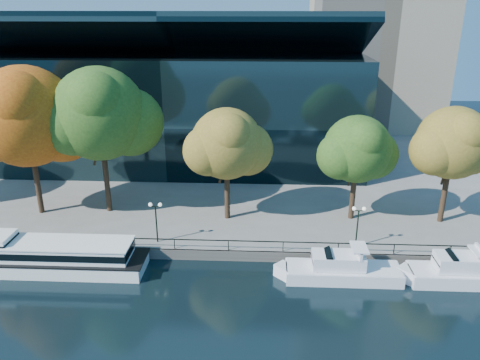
# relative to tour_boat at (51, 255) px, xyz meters

# --- Properties ---
(ground) EXTENTS (160.00, 160.00, 0.00)m
(ground) POSITION_rel_tour_boat_xyz_m (10.58, -0.77, -1.41)
(ground) COLOR black
(ground) RESTS_ON ground
(promenade) EXTENTS (90.00, 67.08, 1.00)m
(promenade) POSITION_rel_tour_boat_xyz_m (10.58, 35.60, -0.91)
(promenade) COLOR slate
(promenade) RESTS_ON ground
(railing) EXTENTS (88.20, 0.08, 0.99)m
(railing) POSITION_rel_tour_boat_xyz_m (10.58, 2.48, 0.53)
(railing) COLOR black
(railing) RESTS_ON promenade
(convention_building) EXTENTS (50.00, 24.57, 21.43)m
(convention_building) POSITION_rel_tour_boat_xyz_m (6.58, 31.01, 7.09)
(convention_building) COLOR black
(convention_building) RESTS_ON ground
(tour_boat) EXTENTS (17.51, 3.91, 3.32)m
(tour_boat) POSITION_rel_tour_boat_xyz_m (0.00, 0.00, 0.00)
(tour_boat) COLOR white
(tour_boat) RESTS_ON ground
(cruiser_near) EXTENTS (10.87, 2.80, 3.15)m
(cruiser_near) POSITION_rel_tour_boat_xyz_m (25.21, -0.31, -0.43)
(cruiser_near) COLOR white
(cruiser_near) RESTS_ON ground
(cruiser_far) EXTENTS (10.11, 2.80, 3.30)m
(cruiser_far) POSITION_rel_tour_boat_xyz_m (35.31, -0.37, -0.36)
(cruiser_far) COLOR white
(cruiser_far) RESTS_ON ground
(tree_1) EXTENTS (12.78, 10.48, 15.69)m
(tree_1) POSITION_rel_tour_boat_xyz_m (-5.04, 9.66, 9.95)
(tree_1) COLOR black
(tree_1) RESTS_ON promenade
(tree_2) EXTENTS (11.94, 9.79, 15.52)m
(tree_2) POSITION_rel_tour_boat_xyz_m (2.15, 10.50, 10.13)
(tree_2) COLOR black
(tree_2) RESTS_ON promenade
(tree_3) EXTENTS (9.00, 7.38, 11.74)m
(tree_3) POSITION_rel_tour_boat_xyz_m (15.13, 9.30, 7.57)
(tree_3) COLOR black
(tree_3) RESTS_ON promenade
(tree_4) EXTENTS (8.51, 6.98, 10.99)m
(tree_4) POSITION_rel_tour_boat_xyz_m (28.16, 9.89, 7.02)
(tree_4) COLOR black
(tree_4) RESTS_ON promenade
(tree_5) EXTENTS (8.98, 7.37, 12.05)m
(tree_5) POSITION_rel_tour_boat_xyz_m (37.32, 9.57, 7.88)
(tree_5) COLOR black
(tree_5) RESTS_ON promenade
(lamp_1) EXTENTS (1.26, 0.36, 4.03)m
(lamp_1) POSITION_rel_tour_boat_xyz_m (8.73, 3.73, 2.57)
(lamp_1) COLOR black
(lamp_1) RESTS_ON promenade
(lamp_2) EXTENTS (1.26, 0.36, 4.03)m
(lamp_2) POSITION_rel_tour_boat_xyz_m (27.39, 3.73, 2.57)
(lamp_2) COLOR black
(lamp_2) RESTS_ON promenade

